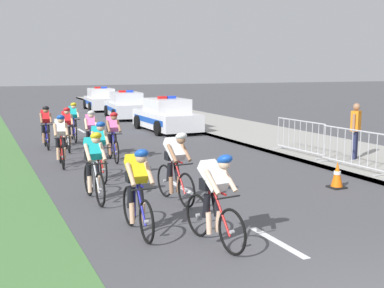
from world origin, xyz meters
name	(u,v)px	position (x,y,z in m)	size (l,w,h in m)	color
sidewalk_slab	(262,135)	(6.62, 14.00, 0.06)	(4.14, 60.00, 0.12)	#A3A099
kerb_edge	(220,137)	(4.63, 14.00, 0.07)	(0.16, 60.00, 0.13)	#9E9E99
lane_markings_centre	(155,172)	(0.00, 8.89, 0.00)	(0.14, 21.60, 0.01)	white
cyclist_lead	(215,198)	(-1.01, 3.18, 0.79)	(0.45, 1.72, 1.56)	black
cyclist_second	(137,190)	(-1.97, 4.19, 0.79)	(0.42, 1.72, 1.56)	black
cyclist_third	(176,166)	(-0.61, 5.83, 0.79)	(0.44, 1.72, 1.56)	black
cyclist_fourth	(94,165)	(-2.17, 6.60, 0.79)	(0.42, 1.72, 1.56)	black
cyclist_fifth	(99,150)	(-1.59, 8.57, 0.79)	(0.42, 1.72, 1.56)	black
cyclist_sixth	(61,140)	(-2.19, 10.77, 0.79)	(0.44, 1.72, 1.56)	black
cyclist_seventh	(113,136)	(-0.60, 10.98, 0.79)	(0.44, 1.72, 1.56)	black
cyclist_eighth	(91,133)	(-1.07, 11.88, 0.79)	(0.45, 1.72, 1.56)	black
cyclist_ninth	(67,128)	(-1.56, 13.45, 0.79)	(0.44, 1.72, 1.56)	black
cyclist_tenth	(73,121)	(-0.92, 15.70, 0.79)	(0.43, 1.72, 1.56)	black
cyclist_eleventh	(46,126)	(-2.14, 14.33, 0.79)	(0.42, 1.72, 1.56)	black
police_car_nearest	(166,116)	(3.50, 17.17, 0.68)	(2.04, 4.42, 1.59)	white
police_car_second	(126,106)	(3.50, 23.60, 0.68)	(2.32, 4.55, 1.59)	silver
police_car_third	(101,100)	(3.50, 29.62, 0.68)	(2.27, 4.53, 1.59)	white
crowd_barrier_middle	(352,149)	(4.91, 6.70, 0.65)	(0.58, 2.32, 1.07)	#B7BABF
crowd_barrier_rear	(300,137)	(5.02, 9.20, 0.65)	(0.60, 2.32, 1.07)	#B7BABF
traffic_cone_near	(337,175)	(3.37, 5.45, 0.31)	(0.36, 0.36, 0.64)	black
spectator_back	(356,127)	(5.97, 7.78, 1.08)	(0.48, 0.38, 1.68)	#23284C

